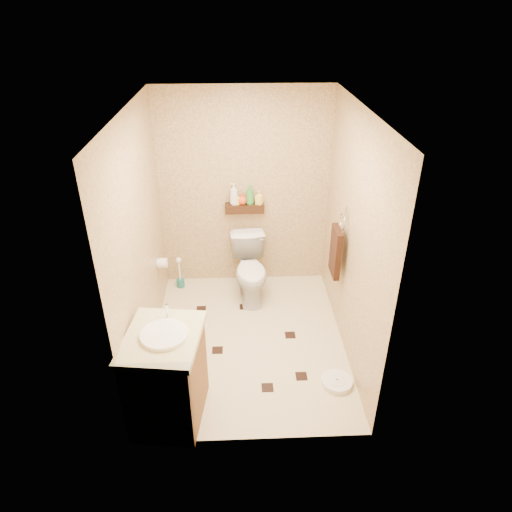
{
  "coord_description": "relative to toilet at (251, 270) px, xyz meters",
  "views": [
    {
      "loc": [
        -0.08,
        -3.78,
        3.2
      ],
      "look_at": [
        0.09,
        0.25,
        0.89
      ],
      "focal_mm": 32.0,
      "sensor_mm": 36.0,
      "label": 1
    }
  ],
  "objects": [
    {
      "name": "floor_accents",
      "position": [
        -0.02,
        -0.86,
        -0.37
      ],
      "size": [
        1.14,
        1.4,
        0.01
      ],
      "color": "black",
      "rests_on": "ground"
    },
    {
      "name": "toilet_brush",
      "position": [
        -0.88,
        0.24,
        -0.22
      ],
      "size": [
        0.1,
        0.1,
        0.42
      ],
      "color": "#1A6863",
      "rests_on": "ground"
    },
    {
      "name": "ground",
      "position": [
        -0.06,
        -0.83,
        -0.37
      ],
      "size": [
        2.5,
        2.5,
        0.0
      ],
      "primitive_type": "plane",
      "color": "beige",
      "rests_on": "ground"
    },
    {
      "name": "wall_right",
      "position": [
        0.94,
        -0.83,
        0.83
      ],
      "size": [
        0.04,
        2.5,
        2.4
      ],
      "primitive_type": "cube",
      "color": "tan",
      "rests_on": "ground"
    },
    {
      "name": "bathroom_scale",
      "position": [
        0.76,
        -1.5,
        -0.34
      ],
      "size": [
        0.36,
        0.36,
        0.06
      ],
      "rotation": [
        0.0,
        0.0,
        0.25
      ],
      "color": "white",
      "rests_on": "ground"
    },
    {
      "name": "bottle_b",
      "position": [
        -0.16,
        0.34,
        0.77
      ],
      "size": [
        0.08,
        0.08,
        0.15
      ],
      "primitive_type": "imported",
      "rotation": [
        0.0,
        0.0,
        0.3
      ],
      "color": "yellow",
      "rests_on": "wall_shelf"
    },
    {
      "name": "bottle_a",
      "position": [
        -0.18,
        0.34,
        0.83
      ],
      "size": [
        0.11,
        0.11,
        0.26
      ],
      "primitive_type": "imported",
      "rotation": [
        0.0,
        0.0,
        4.62
      ],
      "color": "silver",
      "rests_on": "wall_shelf"
    },
    {
      "name": "wall_front",
      "position": [
        -0.06,
        -2.08,
        0.83
      ],
      "size": [
        2.0,
        0.04,
        2.4
      ],
      "primitive_type": "cube",
      "color": "tan",
      "rests_on": "ground"
    },
    {
      "name": "towel_ring",
      "position": [
        0.86,
        -0.58,
        0.58
      ],
      "size": [
        0.12,
        0.3,
        0.76
      ],
      "color": "silver",
      "rests_on": "wall_right"
    },
    {
      "name": "ceiling",
      "position": [
        -0.06,
        -0.83,
        2.03
      ],
      "size": [
        2.0,
        2.5,
        0.02
      ],
      "primitive_type": "cube",
      "color": "white",
      "rests_on": "wall_back"
    },
    {
      "name": "toilet_paper",
      "position": [
        -1.0,
        -0.18,
        0.23
      ],
      "size": [
        0.12,
        0.11,
        0.12
      ],
      "color": "white",
      "rests_on": "wall_left"
    },
    {
      "name": "wall_shelf",
      "position": [
        -0.06,
        0.34,
        0.65
      ],
      "size": [
        0.46,
        0.14,
        0.1
      ],
      "primitive_type": "cube",
      "color": "#351E0E",
      "rests_on": "wall_back"
    },
    {
      "name": "bottle_c",
      "position": [
        -0.08,
        0.34,
        0.77
      ],
      "size": [
        0.13,
        0.13,
        0.14
      ],
      "primitive_type": "imported",
      "rotation": [
        0.0,
        0.0,
        6.1
      ],
      "color": "red",
      "rests_on": "wall_shelf"
    },
    {
      "name": "wall_back",
      "position": [
        -0.06,
        0.42,
        0.83
      ],
      "size": [
        2.0,
        0.04,
        2.4
      ],
      "primitive_type": "cube",
      "color": "tan",
      "rests_on": "ground"
    },
    {
      "name": "vanity",
      "position": [
        -0.76,
        -1.78,
        0.08
      ],
      "size": [
        0.67,
        0.78,
        1.01
      ],
      "rotation": [
        0.0,
        0.0,
        -0.12
      ],
      "color": "brown",
      "rests_on": "ground"
    },
    {
      "name": "wall_left",
      "position": [
        -1.06,
        -0.83,
        0.83
      ],
      "size": [
        0.04,
        2.5,
        2.4
      ],
      "primitive_type": "cube",
      "color": "tan",
      "rests_on": "ground"
    },
    {
      "name": "toilet",
      "position": [
        0.0,
        0.0,
        0.0
      ],
      "size": [
        0.48,
        0.76,
        0.74
      ],
      "primitive_type": "imported",
      "rotation": [
        0.0,
        0.0,
        0.09
      ],
      "color": "white",
      "rests_on": "ground"
    },
    {
      "name": "bottle_d",
      "position": [
        0.01,
        0.34,
        0.82
      ],
      "size": [
        0.09,
        0.09,
        0.23
      ],
      "primitive_type": "imported",
      "rotation": [
        0.0,
        0.0,
        1.53
      ],
      "color": "green",
      "rests_on": "wall_shelf"
    },
    {
      "name": "bottle_e",
      "position": [
        0.12,
        0.34,
        0.78
      ],
      "size": [
        0.1,
        0.1,
        0.16
      ],
      "primitive_type": "imported",
      "rotation": [
        0.0,
        0.0,
        4.16
      ],
      "color": "#FFDA54",
      "rests_on": "wall_shelf"
    }
  ]
}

